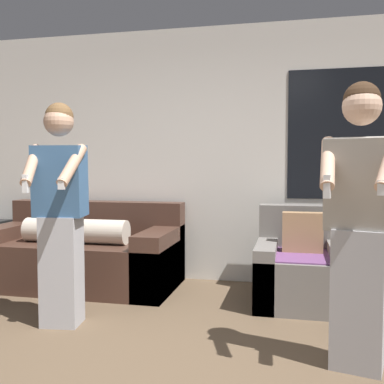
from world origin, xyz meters
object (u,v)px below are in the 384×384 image
at_px(person_right, 359,223).
at_px(armchair, 302,269).
at_px(couch, 83,255).
at_px(person_left, 60,211).

bearing_deg(person_right, armchair, 102.84).
xyz_separation_m(couch, person_left, (0.36, -1.10, 0.58)).
distance_m(armchair, person_left, 2.18).
distance_m(person_left, person_right, 2.15).
xyz_separation_m(couch, armchair, (2.19, -0.08, -0.01)).
height_order(couch, person_right, person_right).
bearing_deg(person_left, couch, 108.08).
height_order(person_left, person_right, person_right).
distance_m(armchair, person_right, 1.48).
bearing_deg(person_right, couch, 150.70).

